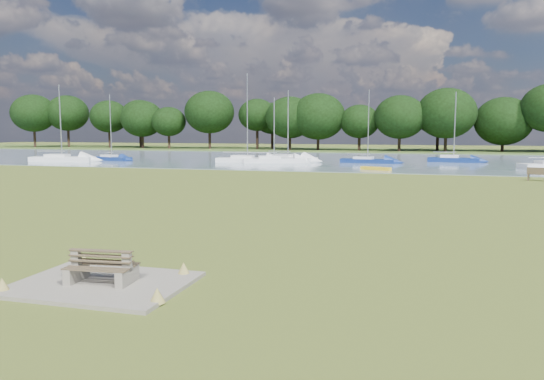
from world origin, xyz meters
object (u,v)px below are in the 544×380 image
(sailboat_8, at_px, (111,157))
(sailboat_0, at_px, (287,157))
(sailboat_4, at_px, (453,158))
(sailboat_5, at_px, (247,158))
(riverbank_bench, at_px, (539,174))
(sailboat_2, at_px, (61,157))
(kayak, at_px, (376,168))
(sailboat_1, at_px, (273,159))
(sailboat_3, at_px, (367,159))
(bench_pair, at_px, (102,268))

(sailboat_8, bearing_deg, sailboat_0, 26.02)
(sailboat_4, xyz_separation_m, sailboat_5, (-23.03, -6.73, -0.00))
(riverbank_bench, relative_size, sailboat_2, 0.19)
(kayak, relative_size, sailboat_1, 0.40)
(kayak, relative_size, sailboat_3, 0.36)
(sailboat_2, xyz_separation_m, sailboat_8, (4.80, 3.09, -0.08))
(bench_pair, height_order, kayak, bench_pair)
(sailboat_4, height_order, sailboat_5, sailboat_5)
(sailboat_1, xyz_separation_m, sailboat_2, (-25.10, -4.35, 0.04))
(bench_pair, distance_m, sailboat_8, 54.33)
(sailboat_4, bearing_deg, sailboat_3, -148.46)
(bench_pair, xyz_separation_m, riverbank_bench, (16.03, 32.43, 0.06))
(riverbank_bench, distance_m, kayak, 14.51)
(bench_pair, height_order, sailboat_4, sailboat_4)
(kayak, height_order, sailboat_1, sailboat_1)
(riverbank_bench, height_order, sailboat_1, sailboat_1)
(kayak, distance_m, sailboat_5, 17.20)
(sailboat_2, distance_m, sailboat_8, 5.71)
(sailboat_5, bearing_deg, sailboat_0, 31.60)
(sailboat_2, height_order, sailboat_5, sailboat_5)
(sailboat_3, height_order, sailboat_4, sailboat_3)
(sailboat_1, distance_m, sailboat_3, 10.65)
(bench_pair, bearing_deg, sailboat_2, 123.05)
(sailboat_3, xyz_separation_m, sailboat_8, (-30.64, -3.79, 0.01))
(bench_pair, distance_m, sailboat_2, 54.59)
(kayak, bearing_deg, sailboat_1, 171.81)
(kayak, xyz_separation_m, sailboat_1, (-12.19, 7.64, 0.32))
(sailboat_5, bearing_deg, kayak, -33.56)
(riverbank_bench, relative_size, sailboat_4, 0.21)
(bench_pair, xyz_separation_m, sailboat_4, (10.98, 53.86, 0.09))
(sailboat_0, distance_m, sailboat_1, 3.36)
(kayak, bearing_deg, sailboat_4, 85.93)
(kayak, relative_size, sailboat_0, 0.35)
(riverbank_bench, xyz_separation_m, sailboat_4, (-5.04, 21.43, 0.03))
(sailboat_8, bearing_deg, sailboat_2, -133.28)
(sailboat_4, bearing_deg, sailboat_2, -158.57)
(bench_pair, height_order, sailboat_5, sailboat_5)
(riverbank_bench, bearing_deg, sailboat_8, -179.66)
(sailboat_5, bearing_deg, sailboat_3, 3.37)
(bench_pair, relative_size, sailboat_1, 0.23)
(kayak, distance_m, sailboat_2, 37.43)
(kayak, height_order, sailboat_8, sailboat_8)
(sailboat_0, height_order, sailboat_1, sailboat_0)
(riverbank_bench, height_order, sailboat_0, sailboat_0)
(bench_pair, relative_size, sailboat_3, 0.21)
(sailboat_8, bearing_deg, sailboat_3, 21.01)
(sailboat_3, bearing_deg, sailboat_2, -161.62)
(sailboat_4, bearing_deg, kayak, -110.39)
(sailboat_2, distance_m, sailboat_3, 36.11)
(kayak, xyz_separation_m, sailboat_3, (-1.84, 10.17, 0.28))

